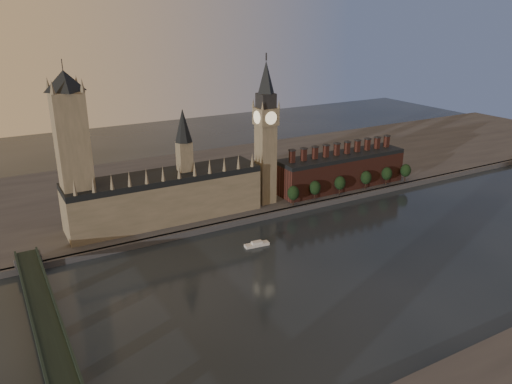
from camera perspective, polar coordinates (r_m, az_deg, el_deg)
ground at (r=285.60m, az=10.73°, el=-9.04°), size 900.00×900.00×0.00m
north_bank at (r=423.80m, az=-4.79°, el=1.25°), size 900.00×182.00×4.00m
palace_of_westminster at (r=339.38m, az=-10.23°, el=-0.26°), size 130.00×30.30×74.00m
victoria_tower at (r=315.87m, az=-20.18°, el=4.45°), size 24.00×24.00×108.00m
big_ben at (r=355.29m, az=1.12°, el=6.88°), size 15.00×15.00×107.00m
chimney_block at (r=404.45m, az=9.65°, el=2.47°), size 110.00×25.00×37.00m
embankment_tree_0 at (r=361.47m, az=4.29°, el=-0.12°), size 8.60×8.60×14.88m
embankment_tree_1 at (r=373.99m, az=6.76°, el=0.49°), size 8.60×8.60×14.88m
embankment_tree_2 at (r=387.32m, az=9.57°, el=1.03°), size 8.60×8.60×14.88m
embankment_tree_3 at (r=404.10m, az=12.46°, el=1.62°), size 8.60×8.60×14.88m
embankment_tree_4 at (r=418.11m, az=14.72°, el=2.04°), size 8.60×8.60×14.88m
embankment_tree_5 at (r=430.90m, az=16.73°, el=2.37°), size 8.60×8.60×14.88m
westminster_bridge at (r=225.54m, az=-22.00°, el=-16.62°), size 14.00×200.00×11.55m
river_boat at (r=310.29m, az=0.09°, el=-5.98°), size 15.90×5.79×3.11m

